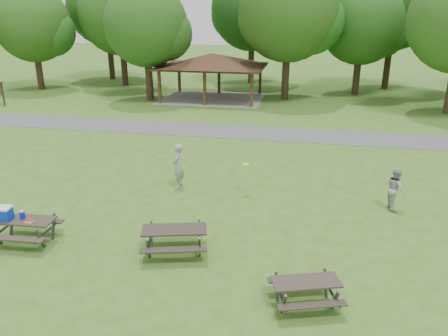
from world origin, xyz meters
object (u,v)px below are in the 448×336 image
frisbee_thrower (178,166)px  frisbee_catcher (396,188)px  picnic_table_near (18,221)px  picnic_table_middle (175,234)px

frisbee_thrower → frisbee_catcher: (8.70, -0.46, -0.14)m
picnic_table_near → picnic_table_middle: 5.19m
frisbee_thrower → frisbee_catcher: 8.71m
frisbee_thrower → frisbee_catcher: bearing=87.4°
picnic_table_middle → picnic_table_near: bearing=-176.1°
frisbee_catcher → frisbee_thrower: bearing=78.5°
picnic_table_middle → frisbee_thrower: 5.41m
picnic_table_middle → frisbee_catcher: size_ratio=1.42×
picnic_table_near → frisbee_catcher: 13.42m
frisbee_catcher → picnic_table_near: bearing=103.8°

